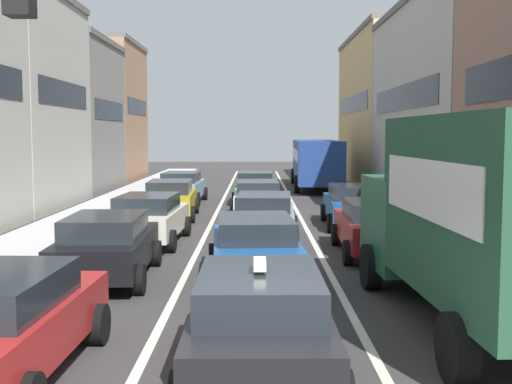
{
  "coord_description": "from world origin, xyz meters",
  "views": [
    {
      "loc": [
        -0.05,
        -6.87,
        3.29
      ],
      "look_at": [
        0.0,
        12.0,
        1.6
      ],
      "focal_mm": 45.5,
      "sensor_mm": 36.0,
      "label": 1
    }
  ],
  "objects_px": {
    "sedan_left_lane_third": "(147,218)",
    "bus_mid_queue_primary": "(314,159)",
    "removalist_box_truck": "(480,214)",
    "sedan_centre_lane_fifth": "(254,186)",
    "sedan_centre_lane_second": "(253,248)",
    "hatchback_centre_lane_third": "(262,217)",
    "coupe_centre_lane_fourth": "(256,198)",
    "sedan_left_lane_fourth": "(169,198)",
    "wagon_left_lane_second": "(105,245)",
    "taxi_centre_lane_front": "(258,321)",
    "sedan_left_lane_fifth": "(180,186)",
    "sedan_right_lane_behind_truck": "(374,226)",
    "wagon_right_lane_far": "(351,204)"
  },
  "relations": [
    {
      "from": "coupe_centre_lane_fourth",
      "to": "sedan_left_lane_fourth",
      "type": "bearing_deg",
      "value": 85.4
    },
    {
      "from": "wagon_left_lane_second",
      "to": "sedan_left_lane_fourth",
      "type": "relative_size",
      "value": 1.0
    },
    {
      "from": "coupe_centre_lane_fourth",
      "to": "sedan_centre_lane_fifth",
      "type": "height_order",
      "value": "same"
    },
    {
      "from": "hatchback_centre_lane_third",
      "to": "sedan_left_lane_fourth",
      "type": "relative_size",
      "value": 1.0
    },
    {
      "from": "sedan_left_lane_fourth",
      "to": "coupe_centre_lane_fourth",
      "type": "bearing_deg",
      "value": -96.06
    },
    {
      "from": "sedan_left_lane_fourth",
      "to": "bus_mid_queue_primary",
      "type": "bearing_deg",
      "value": -28.9
    },
    {
      "from": "sedan_centre_lane_second",
      "to": "hatchback_centre_lane_third",
      "type": "height_order",
      "value": "same"
    },
    {
      "from": "sedan_right_lane_behind_truck",
      "to": "wagon_right_lane_far",
      "type": "relative_size",
      "value": 1.0
    },
    {
      "from": "sedan_left_lane_fifth",
      "to": "sedan_left_lane_third",
      "type": "bearing_deg",
      "value": -176.24
    },
    {
      "from": "sedan_left_lane_third",
      "to": "bus_mid_queue_primary",
      "type": "distance_m",
      "value": 21.0
    },
    {
      "from": "wagon_left_lane_second",
      "to": "sedan_left_lane_third",
      "type": "bearing_deg",
      "value": -3.63
    },
    {
      "from": "hatchback_centre_lane_third",
      "to": "sedan_right_lane_behind_truck",
      "type": "height_order",
      "value": "same"
    },
    {
      "from": "coupe_centre_lane_fourth",
      "to": "wagon_right_lane_far",
      "type": "distance_m",
      "value": 3.98
    },
    {
      "from": "sedan_centre_lane_fifth",
      "to": "bus_mid_queue_primary",
      "type": "bearing_deg",
      "value": -21.9
    },
    {
      "from": "hatchback_centre_lane_third",
      "to": "sedan_right_lane_behind_truck",
      "type": "bearing_deg",
      "value": -121.05
    },
    {
      "from": "removalist_box_truck",
      "to": "sedan_left_lane_third",
      "type": "height_order",
      "value": "removalist_box_truck"
    },
    {
      "from": "sedan_centre_lane_second",
      "to": "taxi_centre_lane_front",
      "type": "bearing_deg",
      "value": 177.23
    },
    {
      "from": "wagon_left_lane_second",
      "to": "sedan_left_lane_third",
      "type": "distance_m",
      "value": 4.83
    },
    {
      "from": "sedan_centre_lane_second",
      "to": "sedan_left_lane_third",
      "type": "distance_m",
      "value": 6.06
    },
    {
      "from": "sedan_left_lane_third",
      "to": "sedan_right_lane_behind_truck",
      "type": "xyz_separation_m",
      "value": [
        6.47,
        -1.78,
        0.0
      ]
    },
    {
      "from": "sedan_left_lane_fifth",
      "to": "sedan_centre_lane_fifth",
      "type": "bearing_deg",
      "value": -85.45
    },
    {
      "from": "taxi_centre_lane_front",
      "to": "coupe_centre_lane_fourth",
      "type": "distance_m",
      "value": 16.5
    },
    {
      "from": "hatchback_centre_lane_third",
      "to": "sedan_left_lane_fourth",
      "type": "xyz_separation_m",
      "value": [
        -3.6,
        5.74,
        0.0
      ]
    },
    {
      "from": "sedan_centre_lane_fifth",
      "to": "bus_mid_queue_primary",
      "type": "height_order",
      "value": "bus_mid_queue_primary"
    },
    {
      "from": "removalist_box_truck",
      "to": "hatchback_centre_lane_third",
      "type": "height_order",
      "value": "removalist_box_truck"
    },
    {
      "from": "sedan_centre_lane_second",
      "to": "bus_mid_queue_primary",
      "type": "bearing_deg",
      "value": -11.91
    },
    {
      "from": "sedan_left_lane_fifth",
      "to": "removalist_box_truck",
      "type": "bearing_deg",
      "value": -157.91
    },
    {
      "from": "sedan_centre_lane_second",
      "to": "sedan_right_lane_behind_truck",
      "type": "bearing_deg",
      "value": -47.81
    },
    {
      "from": "taxi_centre_lane_front",
      "to": "sedan_left_lane_fifth",
      "type": "xyz_separation_m",
      "value": [
        -3.59,
        22.31,
        -0.0
      ]
    },
    {
      "from": "taxi_centre_lane_front",
      "to": "sedan_left_lane_fifth",
      "type": "bearing_deg",
      "value": 8.91
    },
    {
      "from": "sedan_left_lane_third",
      "to": "bus_mid_queue_primary",
      "type": "xyz_separation_m",
      "value": [
        6.85,
        19.83,
        0.96
      ]
    },
    {
      "from": "coupe_centre_lane_fourth",
      "to": "sedan_right_lane_behind_truck",
      "type": "xyz_separation_m",
      "value": [
        3.19,
        -7.51,
        0.0
      ]
    },
    {
      "from": "coupe_centre_lane_fourth",
      "to": "sedan_left_lane_fifth",
      "type": "distance_m",
      "value": 6.83
    },
    {
      "from": "taxi_centre_lane_front",
      "to": "sedan_left_lane_third",
      "type": "bearing_deg",
      "value": 16.66
    },
    {
      "from": "sedan_left_lane_fifth",
      "to": "sedan_right_lane_behind_truck",
      "type": "xyz_separation_m",
      "value": [
        6.79,
        -13.31,
        0.0
      ]
    },
    {
      "from": "removalist_box_truck",
      "to": "bus_mid_queue_primary",
      "type": "bearing_deg",
      "value": -2.02
    },
    {
      "from": "hatchback_centre_lane_third",
      "to": "sedan_left_lane_fifth",
      "type": "bearing_deg",
      "value": 21.03
    },
    {
      "from": "taxi_centre_lane_front",
      "to": "bus_mid_queue_primary",
      "type": "xyz_separation_m",
      "value": [
        3.57,
        30.61,
        0.96
      ]
    },
    {
      "from": "sedan_centre_lane_second",
      "to": "sedan_right_lane_behind_truck",
      "type": "height_order",
      "value": "same"
    },
    {
      "from": "hatchback_centre_lane_third",
      "to": "coupe_centre_lane_fourth",
      "type": "relative_size",
      "value": 1.01
    },
    {
      "from": "removalist_box_truck",
      "to": "sedan_centre_lane_fifth",
      "type": "relative_size",
      "value": 1.78
    },
    {
      "from": "taxi_centre_lane_front",
      "to": "sedan_left_lane_fourth",
      "type": "bearing_deg",
      "value": 11.27
    },
    {
      "from": "sedan_left_lane_third",
      "to": "sedan_left_lane_fifth",
      "type": "distance_m",
      "value": 11.54
    },
    {
      "from": "removalist_box_truck",
      "to": "sedan_left_lane_third",
      "type": "relative_size",
      "value": 1.78
    },
    {
      "from": "coupe_centre_lane_fourth",
      "to": "wagon_right_lane_far",
      "type": "relative_size",
      "value": 0.99
    },
    {
      "from": "removalist_box_truck",
      "to": "sedan_right_lane_behind_truck",
      "type": "xyz_separation_m",
      "value": [
        -0.5,
        6.81,
        -1.18
      ]
    },
    {
      "from": "hatchback_centre_lane_third",
      "to": "sedan_left_lane_fifth",
      "type": "distance_m",
      "value": 11.93
    },
    {
      "from": "sedan_left_lane_third",
      "to": "bus_mid_queue_primary",
      "type": "bearing_deg",
      "value": -16.88
    },
    {
      "from": "removalist_box_truck",
      "to": "wagon_left_lane_second",
      "type": "relative_size",
      "value": 1.79
    },
    {
      "from": "taxi_centre_lane_front",
      "to": "coupe_centre_lane_fourth",
      "type": "xyz_separation_m",
      "value": [
        0.01,
        16.5,
        -0.0
      ]
    }
  ]
}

